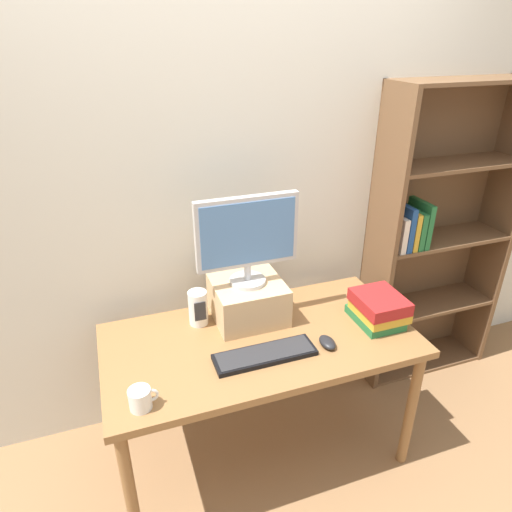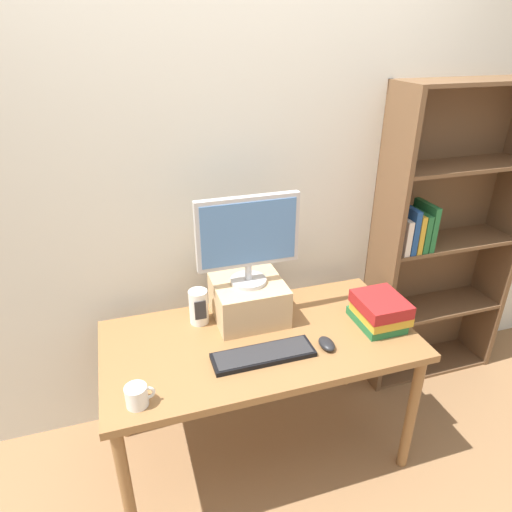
{
  "view_description": "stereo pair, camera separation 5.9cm",
  "coord_description": "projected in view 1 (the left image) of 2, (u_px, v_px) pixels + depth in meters",
  "views": [
    {
      "loc": [
        -0.59,
        -1.59,
        1.98
      ],
      "look_at": [
        0.0,
        0.07,
        1.1
      ],
      "focal_mm": 32.0,
      "sensor_mm": 36.0,
      "label": 1
    },
    {
      "loc": [
        -0.53,
        -1.61,
        1.98
      ],
      "look_at": [
        0.0,
        0.07,
        1.1
      ],
      "focal_mm": 32.0,
      "sensor_mm": 36.0,
      "label": 2
    }
  ],
  "objects": [
    {
      "name": "computer_mouse",
      "position": [
        327.0,
        342.0,
        2.02
      ],
      "size": [
        0.06,
        0.1,
        0.04
      ],
      "color": "black",
      "rests_on": "desk"
    },
    {
      "name": "desk_speaker",
      "position": [
        198.0,
        308.0,
        2.15
      ],
      "size": [
        0.09,
        0.09,
        0.17
      ],
      "color": "silver",
      "rests_on": "desk"
    },
    {
      "name": "keyboard",
      "position": [
        265.0,
        355.0,
        1.96
      ],
      "size": [
        0.44,
        0.14,
        0.02
      ],
      "color": "black",
      "rests_on": "desk"
    },
    {
      "name": "computer_monitor",
      "position": [
        248.0,
        237.0,
        2.05
      ],
      "size": [
        0.48,
        0.17,
        0.43
      ],
      "color": "#B7B7BA",
      "rests_on": "riser_box"
    },
    {
      "name": "back_wall",
      "position": [
        227.0,
        183.0,
        2.24
      ],
      "size": [
        7.0,
        0.08,
        2.6
      ],
      "color": "silver",
      "rests_on": "ground_plane"
    },
    {
      "name": "bookshelf_unit",
      "position": [
        433.0,
        236.0,
        2.66
      ],
      "size": [
        0.84,
        0.28,
        1.76
      ],
      "color": "brown",
      "rests_on": "ground_plane"
    },
    {
      "name": "book_stack",
      "position": [
        378.0,
        309.0,
        2.16
      ],
      "size": [
        0.21,
        0.26,
        0.15
      ],
      "color": "#236B38",
      "rests_on": "desk"
    },
    {
      "name": "ground_plane",
      "position": [
        260.0,
        448.0,
        2.41
      ],
      "size": [
        12.0,
        12.0,
        0.0
      ],
      "primitive_type": "plane",
      "color": "olive"
    },
    {
      "name": "riser_box",
      "position": [
        248.0,
        300.0,
        2.2
      ],
      "size": [
        0.33,
        0.32,
        0.19
      ],
      "color": "tan",
      "rests_on": "desk"
    },
    {
      "name": "coffee_mug",
      "position": [
        141.0,
        399.0,
        1.68
      ],
      "size": [
        0.11,
        0.08,
        0.08
      ],
      "color": "white",
      "rests_on": "desk"
    },
    {
      "name": "desk",
      "position": [
        261.0,
        350.0,
        2.12
      ],
      "size": [
        1.42,
        0.72,
        0.71
      ],
      "color": "olive",
      "rests_on": "ground_plane"
    }
  ]
}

